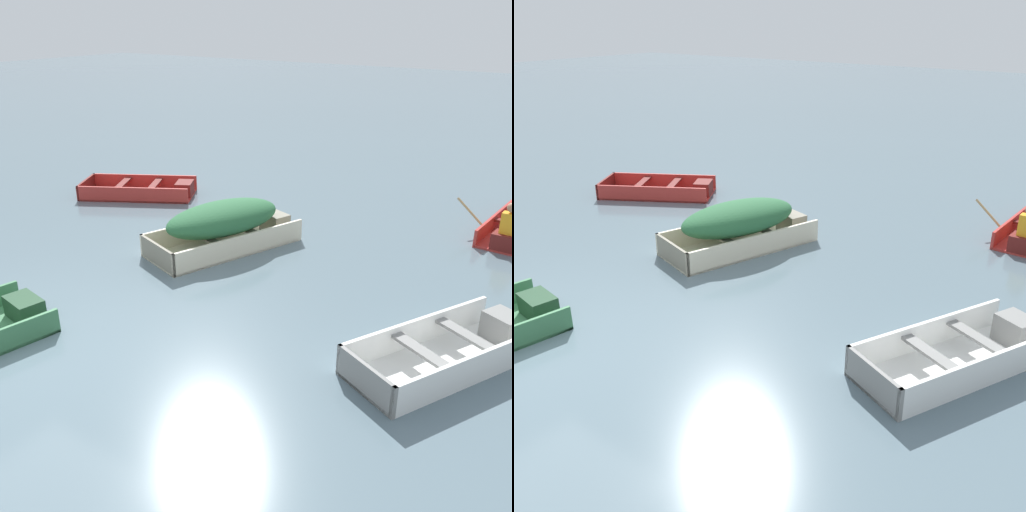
{
  "view_description": "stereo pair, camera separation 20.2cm",
  "coord_description": "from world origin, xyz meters",
  "views": [
    {
      "loc": [
        5.94,
        -3.21,
        3.92
      ],
      "look_at": [
        1.26,
        3.63,
        0.35
      ],
      "focal_mm": 40.0,
      "sensor_mm": 36.0,
      "label": 1
    },
    {
      "loc": [
        6.1,
        -3.1,
        3.92
      ],
      "look_at": [
        1.26,
        3.63,
        0.35
      ],
      "focal_mm": 40.0,
      "sensor_mm": 36.0,
      "label": 2
    }
  ],
  "objects": [
    {
      "name": "skiff_cream_near_moored",
      "position": [
        0.12,
        4.31,
        0.48
      ],
      "size": [
        1.92,
        2.93,
        0.85
      ],
      "color": "beige",
      "rests_on": "ground"
    },
    {
      "name": "ground_plane",
      "position": [
        0.0,
        0.0,
        0.0
      ],
      "size": [
        80.0,
        80.0,
        0.0
      ],
      "primitive_type": "plane",
      "color": "slate"
    },
    {
      "name": "skiff_white_mid_moored",
      "position": [
        4.57,
        2.95,
        0.15
      ],
      "size": [
        1.94,
        2.63,
        0.4
      ],
      "color": "white",
      "rests_on": "ground"
    },
    {
      "name": "skiff_red_outer_moored",
      "position": [
        -3.33,
        5.77,
        0.12
      ],
      "size": [
        2.74,
        2.22,
        0.34
      ],
      "color": "#AD2D28",
      "rests_on": "ground"
    }
  ]
}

